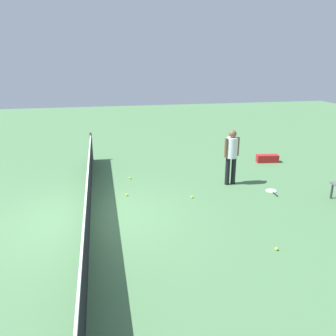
{
  "coord_description": "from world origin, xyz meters",
  "views": [
    {
      "loc": [
        -7.82,
        -0.4,
        3.76
      ],
      "look_at": [
        0.78,
        -2.11,
        0.9
      ],
      "focal_mm": 36.49,
      "sensor_mm": 36.0,
      "label": 1
    }
  ],
  "objects_px": {
    "equipment_bag": "(268,158)",
    "tennis_ball_baseline": "(192,197)",
    "tennis_ball_by_net": "(277,249)",
    "tennis_ball_midcourt": "(127,195)",
    "player_near_side": "(232,153)",
    "tennis_ball_near_player": "(130,178)",
    "tennis_racket_near_player": "(272,191)"
  },
  "relations": [
    {
      "from": "player_near_side",
      "to": "equipment_bag",
      "type": "relative_size",
      "value": 2.05
    },
    {
      "from": "player_near_side",
      "to": "equipment_bag",
      "type": "xyz_separation_m",
      "value": [
        1.9,
        -2.25,
        -0.87
      ]
    },
    {
      "from": "equipment_bag",
      "to": "tennis_ball_baseline",
      "type": "bearing_deg",
      "value": 126.84
    },
    {
      "from": "player_near_side",
      "to": "tennis_ball_by_net",
      "type": "distance_m",
      "value": 3.97
    },
    {
      "from": "tennis_ball_midcourt",
      "to": "equipment_bag",
      "type": "height_order",
      "value": "equipment_bag"
    },
    {
      "from": "player_near_side",
      "to": "equipment_bag",
      "type": "bearing_deg",
      "value": -49.76
    },
    {
      "from": "tennis_ball_near_player",
      "to": "equipment_bag",
      "type": "xyz_separation_m",
      "value": [
        0.85,
        -5.25,
        0.11
      ]
    },
    {
      "from": "player_near_side",
      "to": "tennis_ball_baseline",
      "type": "height_order",
      "value": "player_near_side"
    },
    {
      "from": "player_near_side",
      "to": "tennis_ball_midcourt",
      "type": "bearing_deg",
      "value": 96.28
    },
    {
      "from": "player_near_side",
      "to": "tennis_racket_near_player",
      "type": "relative_size",
      "value": 2.88
    },
    {
      "from": "tennis_ball_near_player",
      "to": "tennis_ball_midcourt",
      "type": "xyz_separation_m",
      "value": [
        -1.4,
        0.22,
        0.0
      ]
    },
    {
      "from": "tennis_racket_near_player",
      "to": "tennis_ball_by_net",
      "type": "xyz_separation_m",
      "value": [
        -2.98,
        1.43,
        0.02
      ]
    },
    {
      "from": "player_near_side",
      "to": "tennis_ball_baseline",
      "type": "bearing_deg",
      "value": 120.9
    },
    {
      "from": "player_near_side",
      "to": "tennis_ball_by_net",
      "type": "height_order",
      "value": "player_near_side"
    },
    {
      "from": "tennis_racket_near_player",
      "to": "tennis_ball_baseline",
      "type": "bearing_deg",
      "value": 90.42
    },
    {
      "from": "tennis_ball_by_net",
      "to": "equipment_bag",
      "type": "relative_size",
      "value": 0.08
    },
    {
      "from": "equipment_bag",
      "to": "tennis_ball_by_net",
      "type": "bearing_deg",
      "value": 154.66
    },
    {
      "from": "tennis_ball_by_net",
      "to": "tennis_ball_midcourt",
      "type": "distance_m",
      "value": 4.43
    },
    {
      "from": "equipment_bag",
      "to": "tennis_racket_near_player",
      "type": "bearing_deg",
      "value": 155.05
    },
    {
      "from": "tennis_ball_by_net",
      "to": "tennis_ball_baseline",
      "type": "height_order",
      "value": "same"
    },
    {
      "from": "tennis_ball_midcourt",
      "to": "equipment_bag",
      "type": "bearing_deg",
      "value": -67.57
    },
    {
      "from": "tennis_racket_near_player",
      "to": "equipment_bag",
      "type": "height_order",
      "value": "equipment_bag"
    },
    {
      "from": "equipment_bag",
      "to": "tennis_ball_midcourt",
      "type": "bearing_deg",
      "value": 112.43
    },
    {
      "from": "tennis_ball_by_net",
      "to": "tennis_ball_baseline",
      "type": "relative_size",
      "value": 1.0
    },
    {
      "from": "tennis_ball_by_net",
      "to": "equipment_bag",
      "type": "xyz_separation_m",
      "value": [
        5.73,
        -2.71,
        0.11
      ]
    },
    {
      "from": "tennis_racket_near_player",
      "to": "tennis_ball_near_player",
      "type": "bearing_deg",
      "value": 64.46
    },
    {
      "from": "player_near_side",
      "to": "tennis_ball_midcourt",
      "type": "relative_size",
      "value": 25.76
    },
    {
      "from": "player_near_side",
      "to": "tennis_ball_near_player",
      "type": "height_order",
      "value": "player_near_side"
    },
    {
      "from": "tennis_ball_near_player",
      "to": "equipment_bag",
      "type": "height_order",
      "value": "equipment_bag"
    },
    {
      "from": "tennis_ball_near_player",
      "to": "equipment_bag",
      "type": "relative_size",
      "value": 0.08
    },
    {
      "from": "player_near_side",
      "to": "tennis_ball_midcourt",
      "type": "xyz_separation_m",
      "value": [
        -0.35,
        3.22,
        -0.98
      ]
    },
    {
      "from": "tennis_ball_near_player",
      "to": "tennis_ball_by_net",
      "type": "distance_m",
      "value": 5.49
    }
  ]
}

